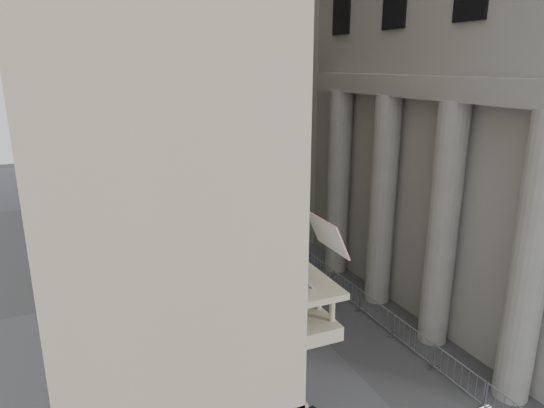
{
  "coord_description": "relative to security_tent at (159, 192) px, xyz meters",
  "views": [
    {
      "loc": [
        -9.31,
        -4.04,
        11.27
      ],
      "look_at": [
        0.08,
        17.49,
        4.5
      ],
      "focal_mm": 32.0,
      "sensor_mm": 36.0,
      "label": 1
    }
  ],
  "objects": [
    {
      "name": "barrier_5",
      "position": [
        6.31,
        -12.05,
        -2.74
      ],
      "size": [
        0.6,
        2.4,
        1.1
      ],
      "primitive_type": null,
      "color": "#989A9F",
      "rests_on": "ground"
    },
    {
      "name": "barrier_7",
      "position": [
        6.31,
        -7.05,
        -2.74
      ],
      "size": [
        0.6,
        2.4,
        1.1
      ],
      "primitive_type": null,
      "color": "#989A9F",
      "rests_on": "ground"
    },
    {
      "name": "pedestrian_c",
      "position": [
        2.26,
        1.96,
        -1.89
      ],
      "size": [
        0.9,
        0.66,
        1.71
      ],
      "primitive_type": "imported",
      "rotation": [
        0.0,
        0.0,
        3.29
      ],
      "color": "black",
      "rests_on": "ground"
    },
    {
      "name": "iron_fence",
      "position": [
        -0.82,
        -11.12,
        -2.74
      ],
      "size": [
        0.3,
        28.0,
        1.4
      ],
      "primitive_type": null,
      "color": "black",
      "rests_on": "ground"
    },
    {
      "name": "blue_awning",
      "position": [
        7.63,
        -3.12,
        -2.74
      ],
      "size": [
        1.6,
        3.0,
        3.0
      ],
      "primitive_type": null,
      "color": "navy",
      "rests_on": "ground"
    },
    {
      "name": "pedestrian_a",
      "position": [
        3.63,
        1.02,
        -1.91
      ],
      "size": [
        0.66,
        0.49,
        1.66
      ],
      "primitive_type": "imported",
      "rotation": [
        0.0,
        0.0,
        3.3
      ],
      "color": "#0E1238",
      "rests_on": "ground"
    },
    {
      "name": "scooter_11",
      "position": [
        -0.04,
        -9.76,
        -2.74
      ],
      "size": [
        1.5,
        0.94,
        1.5
      ],
      "primitive_type": null,
      "rotation": [
        0.0,
        0.0,
        1.87
      ],
      "color": "white",
      "rests_on": "ground"
    },
    {
      "name": "barrier_6",
      "position": [
        6.31,
        -9.55,
        -2.74
      ],
      "size": [
        0.6,
        2.4,
        1.1
      ],
      "primitive_type": null,
      "color": "#989A9F",
      "rests_on": "ground"
    },
    {
      "name": "scooter_4",
      "position": [
        -0.04,
        -19.48,
        -2.74
      ],
      "size": [
        1.5,
        0.94,
        1.5
      ],
      "primitive_type": null,
      "rotation": [
        0.0,
        0.0,
        1.87
      ],
      "color": "white",
      "rests_on": "ground"
    },
    {
      "name": "pedestrian_b",
      "position": [
        6.48,
        -2.7,
        -1.82
      ],
      "size": [
        0.93,
        0.75,
        1.85
      ],
      "primitive_type": "imported",
      "rotation": [
        0.0,
        0.0,
        3.09
      ],
      "color": "black",
      "rests_on": "ground"
    },
    {
      "name": "barrier_4",
      "position": [
        6.31,
        -14.55,
        -2.74
      ],
      "size": [
        0.6,
        2.4,
        1.1
      ],
      "primitive_type": null,
      "color": "#989A9F",
      "rests_on": "ground"
    },
    {
      "name": "info_kiosk",
      "position": [
        0.99,
        -8.02,
        -1.87
      ],
      "size": [
        0.41,
        0.85,
        1.73
      ],
      "rotation": [
        0.0,
        0.0,
        -0.2
      ],
      "color": "black",
      "rests_on": "ground"
    },
    {
      "name": "scooter_10",
      "position": [
        -0.04,
        -11.15,
        -2.74
      ],
      "size": [
        1.5,
        0.94,
        1.5
      ],
      "primitive_type": null,
      "rotation": [
        0.0,
        0.0,
        1.87
      ],
      "color": "white",
      "rests_on": "ground"
    },
    {
      "name": "scooter_9",
      "position": [
        -0.04,
        -12.54,
        -2.74
      ],
      "size": [
        1.5,
        0.94,
        1.5
      ],
      "primitive_type": null,
      "rotation": [
        0.0,
        0.0,
        1.87
      ],
      "color": "white",
      "rests_on": "ground"
    },
    {
      "name": "street_lamp",
      "position": [
        -0.39,
        -8.79,
        2.31
      ],
      "size": [
        2.72,
        0.73,
        8.45
      ],
      "rotation": [
        0.0,
        0.0,
        -0.2
      ],
      "color": "gray",
      "rests_on": "ground"
    },
    {
      "name": "scooter_8",
      "position": [
        -0.04,
        -13.92,
        -2.74
      ],
      "size": [
        1.5,
        0.94,
        1.5
      ],
      "primitive_type": null,
      "rotation": [
        0.0,
        0.0,
        1.87
      ],
      "color": "white",
      "rests_on": "ground"
    },
    {
      "name": "security_tent",
      "position": [
        0.0,
        0.0,
        0.0
      ],
      "size": [
        4.04,
        4.04,
        3.28
      ],
      "color": "white",
      "rests_on": "ground"
    },
    {
      "name": "far_building",
      "position": [
        3.48,
        18.88,
        12.26
      ],
      "size": [
        22.0,
        10.0,
        30.0
      ],
      "primitive_type": "cube",
      "color": "#BAB8B0",
      "rests_on": "ground"
    },
    {
      "name": "barrier_3",
      "position": [
        6.31,
        -17.05,
        -2.74
      ],
      "size": [
        0.6,
        2.4,
        1.1
      ],
      "primitive_type": null,
      "color": "#989A9F",
      "rests_on": "ground"
    },
    {
      "name": "barrier_1",
      "position": [
        6.31,
        -22.05,
        -2.74
      ],
      "size": [
        0.6,
        2.4,
        1.1
      ],
      "primitive_type": null,
      "color": "#989A9F",
      "rests_on": "ground"
    },
    {
      "name": "scooter_6",
      "position": [
        -0.04,
        -16.7,
        -2.74
      ],
      "size": [
        1.5,
        0.94,
        1.5
      ],
      "primitive_type": null,
      "rotation": [
        0.0,
        0.0,
        1.87
      ],
      "color": "white",
      "rests_on": "ground"
    },
    {
      "name": "scooter_7",
      "position": [
        -0.04,
        -15.31,
        -2.74
      ],
      "size": [
        1.5,
        0.94,
        1.5
      ],
      "primitive_type": null,
      "rotation": [
        0.0,
        0.0,
        1.87
      ],
      "color": "white",
      "rests_on": "ground"
    },
    {
      "name": "scooter_5",
      "position": [
        -0.04,
        -18.09,
        -2.74
      ],
      "size": [
        1.5,
        0.94,
        1.5
      ],
      "primitive_type": null,
      "rotation": [
        0.0,
        0.0,
        1.87
      ],
      "color": "white",
      "rests_on": "ground"
    },
    {
      "name": "barrier_9",
      "position": [
        6.31,
        -2.05,
        -2.74
      ],
      "size": [
        0.6,
        2.4,
        1.1
      ],
      "primitive_type": null,
      "color": "#989A9F",
      "rests_on": "ground"
    },
    {
      "name": "barrier_8",
      "position": [
        6.31,
        -4.55,
        -2.74
      ],
      "size": [
        0.6,
        2.4,
        1.1
      ],
      "primitive_type": null,
      "color": "#989A9F",
      "rests_on": "ground"
    },
    {
      "name": "barrier_2",
      "position": [
        6.31,
        -19.55,
        -2.74
      ],
      "size": [
        0.6,
        2.4,
        1.1
      ],
      "primitive_type": null,
      "color": "#989A9F",
      "rests_on": "ground"
    }
  ]
}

